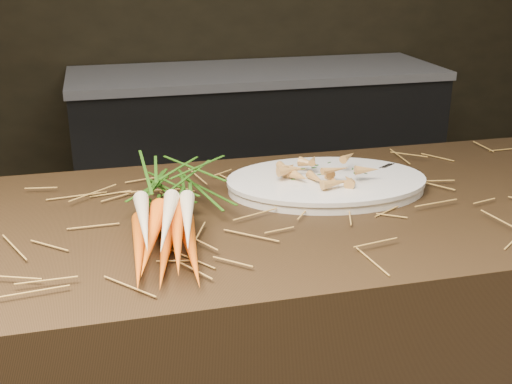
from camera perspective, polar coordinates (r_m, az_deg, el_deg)
main_counter at (r=1.59m, az=6.28°, el=-16.27°), size 2.40×0.70×0.90m
back_counter at (r=3.30m, az=0.10°, el=3.69°), size 1.82×0.62×0.84m
straw_bedding at (r=1.36m, az=7.04°, el=-0.70°), size 1.40×0.60×0.02m
root_veg_bunch at (r=1.24m, az=-7.81°, el=-1.09°), size 0.21×0.52×0.09m
serving_platter at (r=1.43m, az=6.27°, el=0.64°), size 0.47×0.35×0.02m
roasted_veg_heap at (r=1.42m, az=6.33°, el=2.00°), size 0.23×0.18×0.05m
serving_fork at (r=1.45m, az=12.48°, el=1.09°), size 0.15×0.10×0.00m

